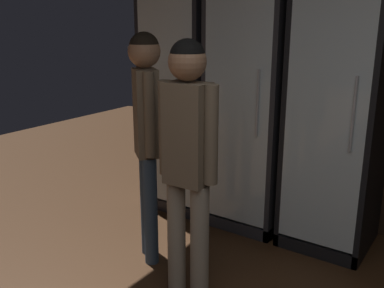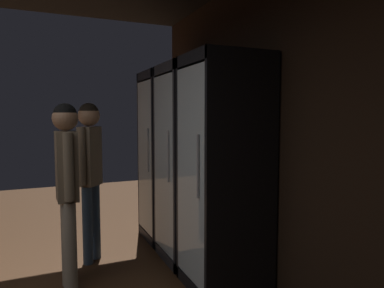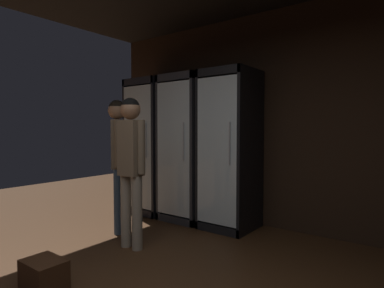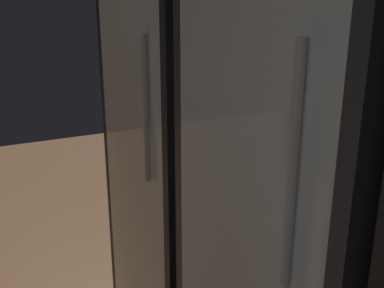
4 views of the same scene
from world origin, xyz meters
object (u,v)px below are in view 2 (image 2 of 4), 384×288
object	(u,v)px
cooler_far_left	(174,158)
cooler_left	(197,165)
cooler_center	(229,174)
shopper_near	(90,162)
shopper_far	(67,177)

from	to	relation	value
cooler_far_left	cooler_left	bearing A→B (deg)	0.26
cooler_center	shopper_near	world-z (taller)	cooler_center
cooler_left	shopper_near	bearing A→B (deg)	-106.98
cooler_far_left	cooler_left	xyz separation A→B (m)	(0.69, 0.00, 0.00)
cooler_left	cooler_center	size ratio (longest dim) A/B	1.00
cooler_center	shopper_near	size ratio (longest dim) A/B	1.24
cooler_center	shopper_near	xyz separation A→B (m)	(-1.01, -1.05, 0.04)
cooler_far_left	shopper_far	xyz separation A→B (m)	(0.90, -1.30, -0.00)
cooler_left	shopper_near	distance (m)	1.10
cooler_far_left	shopper_far	world-z (taller)	cooler_far_left
cooler_far_left	shopper_near	size ratio (longest dim) A/B	1.24
shopper_near	shopper_far	size ratio (longest dim) A/B	1.01
cooler_left	cooler_center	world-z (taller)	same
cooler_center	shopper_far	world-z (taller)	cooler_center
cooler_center	shopper_far	distance (m)	1.39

